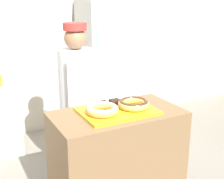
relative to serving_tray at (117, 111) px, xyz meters
The scene contains 10 objects.
wall_back 2.16m from the serving_tray, 90.00° to the left, with size 8.00×0.06×2.70m.
display_counter 0.50m from the serving_tray, ahead, with size 1.14×0.62×0.97m.
serving_tray is the anchor object (origin of this frame).
donut_light_glaze 0.16m from the serving_tray, behind, with size 0.28×0.28×0.07m.
donut_chocolate_glaze 0.16m from the serving_tray, ahead, with size 0.28×0.28×0.07m.
brownie_back_left 0.17m from the serving_tray, 111.66° to the left, with size 0.09×0.09×0.03m.
brownie_back_right 0.17m from the serving_tray, 68.34° to the left, with size 0.09×0.09×0.03m.
baker_person 0.67m from the serving_tray, 99.93° to the left, with size 0.37×0.37×1.69m.
beverage_fridge 1.90m from the serving_tray, 66.47° to the left, with size 0.69×0.62×1.88m.
bottle_orange_b 2.02m from the serving_tray, 110.30° to the left, with size 0.06×0.06×0.21m.
Camera 1 is at (-1.21, -2.22, 1.94)m, focal length 50.00 mm.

